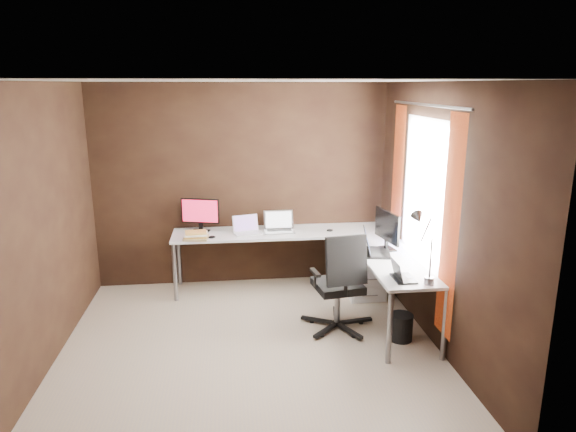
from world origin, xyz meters
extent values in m
cube|color=tan|center=(0.00, 0.00, 0.00)|extent=(3.60, 3.60, 0.00)
cube|color=white|center=(0.00, 0.00, 2.50)|extent=(3.60, 3.60, 0.00)
cube|color=black|center=(0.00, 1.80, 1.25)|extent=(3.60, 0.00, 2.50)
cube|color=black|center=(0.00, -1.80, 1.25)|extent=(3.60, 0.00, 2.50)
cube|color=black|center=(-1.80, 0.00, 1.25)|extent=(0.00, 3.60, 2.50)
cube|color=black|center=(1.80, 0.00, 1.25)|extent=(0.00, 3.60, 2.50)
cube|color=white|center=(1.79, 0.35, 1.45)|extent=(0.00, 1.00, 1.30)
cube|color=#D55219|center=(1.75, -0.38, 1.25)|extent=(0.01, 0.35, 2.00)
cube|color=#D55219|center=(1.75, 1.07, 1.25)|extent=(0.01, 0.35, 2.00)
cylinder|color=slate|center=(1.75, 0.35, 2.28)|extent=(0.02, 1.90, 0.02)
cube|color=white|center=(0.48, 1.50, 0.71)|extent=(2.65, 0.60, 0.03)
cube|color=white|center=(1.50, 0.38, 0.71)|extent=(0.60, 1.65, 0.03)
cylinder|color=slate|center=(-0.81, 1.24, 0.35)|extent=(0.05, 0.05, 0.70)
cylinder|color=slate|center=(-0.81, 1.76, 0.35)|extent=(0.05, 0.05, 0.70)
cylinder|color=slate|center=(1.24, -0.41, 0.35)|extent=(0.05, 0.05, 0.70)
cylinder|color=slate|center=(1.76, -0.41, 0.35)|extent=(0.05, 0.05, 0.70)
cylinder|color=slate|center=(1.76, 1.76, 0.35)|extent=(0.05, 0.05, 0.70)
cube|color=white|center=(1.43, 1.15, 0.30)|extent=(0.42, 0.50, 0.60)
cube|color=black|center=(-0.52, 1.60, 0.74)|extent=(0.23, 0.18, 0.01)
cube|color=black|center=(-0.51, 1.62, 0.79)|extent=(0.05, 0.04, 0.09)
cube|color=black|center=(-0.51, 1.62, 0.99)|extent=(0.46, 0.15, 0.30)
cube|color=#E21B45|center=(-0.51, 1.60, 0.99)|extent=(0.42, 0.12, 0.27)
cube|color=black|center=(1.54, 0.66, 0.74)|extent=(0.16, 0.22, 0.01)
cube|color=black|center=(1.52, 0.66, 0.79)|extent=(0.03, 0.05, 0.09)
cube|color=black|center=(1.52, 0.66, 1.00)|extent=(0.11, 0.52, 0.32)
cube|color=#2828C4|center=(1.53, 0.66, 1.00)|extent=(0.09, 0.49, 0.29)
cube|color=white|center=(0.05, 1.45, 0.74)|extent=(0.36, 0.29, 0.02)
cube|color=white|center=(0.03, 1.53, 0.84)|extent=(0.32, 0.14, 0.19)
cube|color=#825CA9|center=(0.03, 1.52, 0.84)|extent=(0.28, 0.11, 0.17)
cube|color=silver|center=(0.44, 1.49, 0.74)|extent=(0.36, 0.26, 0.02)
cube|color=silver|center=(0.44, 1.59, 0.86)|extent=(0.36, 0.07, 0.23)
cube|color=white|center=(0.44, 1.58, 0.86)|extent=(0.32, 0.06, 0.19)
cube|color=black|center=(1.38, 0.55, 0.74)|extent=(0.35, 0.44, 0.02)
cube|color=black|center=(1.28, 0.57, 0.87)|extent=(0.15, 0.40, 0.24)
cube|color=#172034|center=(1.28, 0.57, 0.87)|extent=(0.13, 0.35, 0.21)
cube|color=black|center=(1.42, -0.21, 0.74)|extent=(0.19, 0.27, 0.02)
cube|color=black|center=(1.35, -0.21, 0.83)|extent=(0.05, 0.27, 0.17)
cube|color=#A9406A|center=(1.35, -0.21, 0.83)|extent=(0.04, 0.24, 0.14)
cube|color=tan|center=(-0.55, 1.30, 0.74)|extent=(0.30, 0.25, 0.03)
cube|color=gold|center=(-0.55, 1.30, 0.77)|extent=(0.26, 0.21, 0.02)
cube|color=white|center=(-0.55, 1.30, 0.79)|extent=(0.27, 0.21, 0.02)
cube|color=gold|center=(-0.55, 1.30, 0.81)|extent=(0.26, 0.21, 0.02)
ellipsoid|color=black|center=(-0.37, 1.30, 0.75)|extent=(0.10, 0.08, 0.03)
ellipsoid|color=black|center=(1.05, 1.42, 0.75)|extent=(0.10, 0.08, 0.03)
cylinder|color=slate|center=(1.60, -0.35, 0.76)|extent=(0.09, 0.09, 0.07)
cylinder|color=slate|center=(1.60, -0.35, 0.98)|extent=(0.02, 0.02, 0.36)
cylinder|color=slate|center=(1.55, -0.32, 1.23)|extent=(0.02, 0.19, 0.27)
cone|color=slate|center=(1.50, -0.25, 1.32)|extent=(0.11, 0.14, 0.15)
cylinder|color=slate|center=(0.93, 0.35, 0.25)|extent=(0.06, 0.06, 0.37)
cube|color=black|center=(0.93, 0.35, 0.46)|extent=(0.51, 0.51, 0.08)
cube|color=black|center=(0.96, 0.14, 0.81)|extent=(0.43, 0.18, 0.49)
cylinder|color=black|center=(1.50, 0.01, 0.13)|extent=(0.24, 0.24, 0.27)
camera|label=1|loc=(-0.16, -4.48, 2.47)|focal=32.00mm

